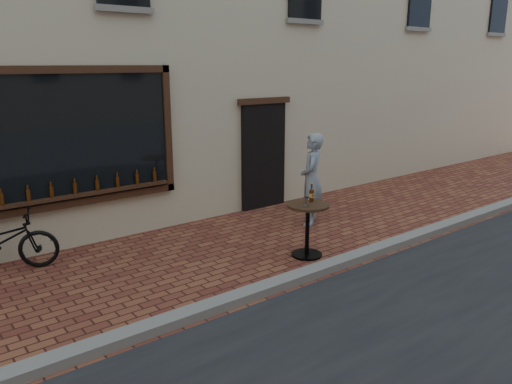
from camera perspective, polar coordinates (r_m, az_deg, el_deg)
ground at (r=7.15m, az=6.39°, el=-10.42°), size 90.00×90.00×0.00m
kerb at (r=7.26m, az=5.29°, el=-9.48°), size 90.00×0.25×0.12m
bistro_table at (r=7.94m, az=5.93°, el=-3.07°), size 0.67×0.67×1.15m
pedestrian at (r=9.47m, az=6.38°, el=1.44°), size 0.76×0.74×1.75m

